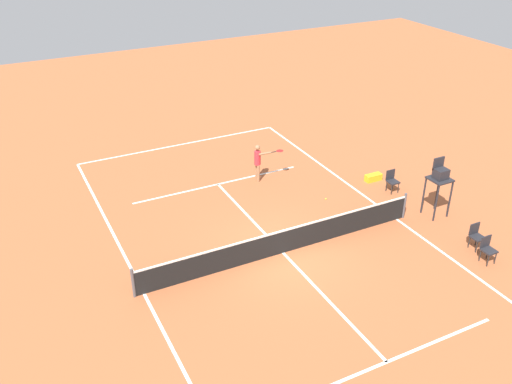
{
  "coord_description": "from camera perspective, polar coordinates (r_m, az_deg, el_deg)",
  "views": [
    {
      "loc": [
        8.27,
        14.27,
        11.47
      ],
      "look_at": [
        -0.51,
        -3.15,
        0.8
      ],
      "focal_mm": 39.43,
      "sensor_mm": 36.0,
      "label": 1
    }
  ],
  "objects": [
    {
      "name": "courtside_chair_near",
      "position": [
        21.52,
        21.45,
        -4.09
      ],
      "size": [
        0.44,
        0.46,
        0.95
      ],
      "color": "#262626",
      "rests_on": "ground"
    },
    {
      "name": "courtside_chair_far",
      "position": [
        20.92,
        22.45,
        -5.3
      ],
      "size": [
        0.44,
        0.46,
        0.95
      ],
      "color": "#262626",
      "rests_on": "ground"
    },
    {
      "name": "court_lines",
      "position": [
        20.09,
        2.76,
        -6.17
      ],
      "size": [
        10.27,
        21.32,
        0.01
      ],
      "color": "white",
      "rests_on": "ground"
    },
    {
      "name": "umpire_chair",
      "position": [
        22.65,
        18.13,
        1.33
      ],
      "size": [
        0.8,
        0.8,
        2.41
      ],
      "color": "#232328",
      "rests_on": "ground"
    },
    {
      "name": "player_serving",
      "position": [
        24.39,
        0.27,
        3.31
      ],
      "size": [
        1.27,
        0.63,
        1.71
      ],
      "rotation": [
        0.0,
        0.0,
        1.5
      ],
      "color": "#9E704C",
      "rests_on": "ground"
    },
    {
      "name": "courtside_chair_mid",
      "position": [
        24.41,
        13.63,
        1.2
      ],
      "size": [
        0.44,
        0.46,
        0.95
      ],
      "color": "#262626",
      "rests_on": "ground"
    },
    {
      "name": "tennis_net",
      "position": [
        19.81,
        2.79,
        -5.0
      ],
      "size": [
        10.87,
        0.1,
        1.07
      ],
      "color": "#4C4C51",
      "rests_on": "ground"
    },
    {
      "name": "equipment_bag",
      "position": [
        25.31,
        11.82,
        1.46
      ],
      "size": [
        0.76,
        0.32,
        0.3
      ],
      "primitive_type": "cube",
      "color": "yellow",
      "rests_on": "ground"
    },
    {
      "name": "tennis_ball",
      "position": [
        23.49,
        7.09,
        -0.69
      ],
      "size": [
        0.07,
        0.07,
        0.07
      ],
      "primitive_type": "sphere",
      "color": "#CCE033",
      "rests_on": "ground"
    },
    {
      "name": "ground_plane",
      "position": [
        20.09,
        2.76,
        -6.17
      ],
      "size": [
        60.0,
        60.0,
        0.0
      ],
      "primitive_type": "plane",
      "color": "#AD5933"
    }
  ]
}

